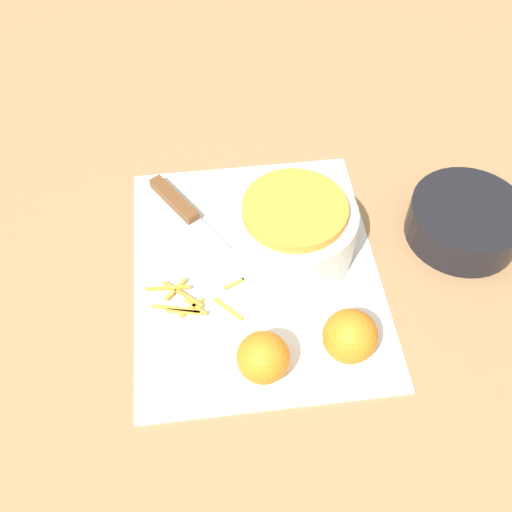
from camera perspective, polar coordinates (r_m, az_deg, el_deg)
The scene contains 8 objects.
ground_plane at distance 0.86m, azimuth -0.00°, elevation -1.47°, with size 4.00×4.00×0.00m, color #9E754C.
cutting_board at distance 0.86m, azimuth -0.00°, elevation -1.35°, with size 0.42×0.35×0.01m.
bowl_speckled at distance 0.84m, azimuth 3.59°, elevation 2.65°, with size 0.18×0.18×0.09m.
bowl_dark at distance 0.93m, azimuth 19.28°, elevation 3.17°, with size 0.17×0.17×0.06m.
knife at distance 0.93m, azimuth -6.92°, elevation 4.43°, with size 0.22×0.15×0.02m.
orange_left at distance 0.76m, azimuth 8.94°, elevation -7.56°, with size 0.07×0.07×0.07m.
orange_right at distance 0.74m, azimuth 0.69°, elevation -9.65°, with size 0.07×0.07×0.07m.
peel_pile at distance 0.82m, azimuth -6.31°, elevation -4.20°, with size 0.08×0.14×0.01m.
Camera 1 is at (0.50, -0.06, 0.69)m, focal length 42.00 mm.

